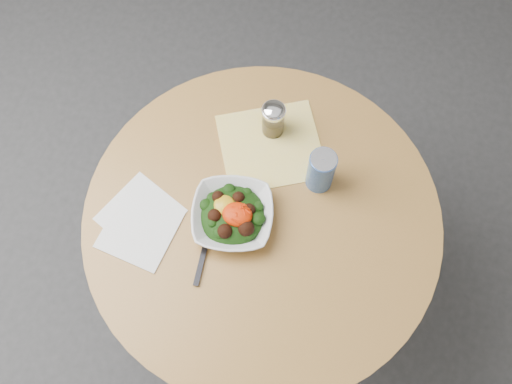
{
  "coord_description": "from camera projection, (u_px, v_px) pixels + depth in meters",
  "views": [
    {
      "loc": [
        0.1,
        -0.49,
        2.08
      ],
      "look_at": [
        -0.02,
        0.04,
        0.81
      ],
      "focal_mm": 40.0,
      "sensor_mm": 36.0,
      "label": 1
    }
  ],
  "objects": [
    {
      "name": "paper_napkins",
      "position": [
        140.0,
        222.0,
        1.41
      ],
      "size": [
        0.23,
        0.25,
        0.0
      ],
      "color": "white",
      "rests_on": "table"
    },
    {
      "name": "cloth_napkin",
      "position": [
        271.0,
        146.0,
        1.5
      ],
      "size": [
        0.33,
        0.32,
        0.0
      ],
      "primitive_type": "cube",
      "rotation": [
        0.0,
        0.0,
        0.42
      ],
      "color": "yellow",
      "rests_on": "table"
    },
    {
      "name": "ground",
      "position": [
        260.0,
        287.0,
        2.11
      ],
      "size": [
        6.0,
        6.0,
        0.0
      ],
      "primitive_type": "plane",
      "color": "#303133",
      "rests_on": "ground"
    },
    {
      "name": "beverage_can",
      "position": [
        321.0,
        171.0,
        1.4
      ],
      "size": [
        0.07,
        0.07,
        0.13
      ],
      "color": "navy",
      "rests_on": "table"
    },
    {
      "name": "spice_shaker",
      "position": [
        273.0,
        119.0,
        1.47
      ],
      "size": [
        0.06,
        0.06,
        0.11
      ],
      "color": "silver",
      "rests_on": "table"
    },
    {
      "name": "fork",
      "position": [
        206.0,
        245.0,
        1.39
      ],
      "size": [
        0.03,
        0.19,
        0.0
      ],
      "color": "black",
      "rests_on": "table"
    },
    {
      "name": "table",
      "position": [
        261.0,
        241.0,
        1.6
      ],
      "size": [
        0.9,
        0.9,
        0.75
      ],
      "color": "black",
      "rests_on": "ground"
    },
    {
      "name": "salad_bowl",
      "position": [
        233.0,
        215.0,
        1.39
      ],
      "size": [
        0.23,
        0.23,
        0.07
      ],
      "color": "silver",
      "rests_on": "table"
    }
  ]
}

